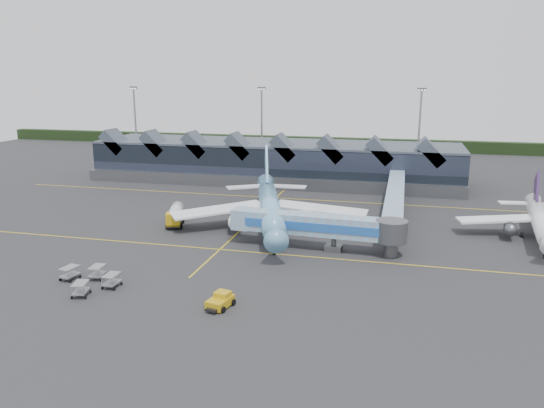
% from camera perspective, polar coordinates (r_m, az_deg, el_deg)
% --- Properties ---
extents(ground, '(260.00, 260.00, 0.00)m').
position_cam_1_polar(ground, '(88.06, -3.89, -3.29)').
color(ground, '#242426').
rests_on(ground, ground).
extents(taxi_stripes, '(120.00, 60.00, 0.01)m').
position_cam_1_polar(taxi_stripes, '(97.25, -2.08, -1.63)').
color(taxi_stripes, gold).
rests_on(taxi_stripes, ground).
extents(tree_line_far, '(260.00, 4.00, 4.00)m').
position_cam_1_polar(tree_line_far, '(193.34, 6.19, 6.54)').
color(tree_line_far, black).
rests_on(tree_line_far, ground).
extents(terminal, '(90.00, 22.25, 12.52)m').
position_cam_1_polar(terminal, '(132.85, 0.27, 4.66)').
color(terminal, black).
rests_on(terminal, ground).
extents(light_masts, '(132.40, 42.56, 22.45)m').
position_cam_1_polar(light_masts, '(143.59, 12.04, 8.10)').
color(light_masts, gray).
rests_on(light_masts, ground).
extents(main_airliner, '(33.11, 38.94, 12.77)m').
position_cam_1_polar(main_airliner, '(91.42, -0.25, -0.19)').
color(main_airliner, '#70BBE4').
rests_on(main_airliner, ground).
extents(regional_jet, '(25.63, 28.13, 9.65)m').
position_cam_1_polar(regional_jet, '(95.22, 26.90, -1.56)').
color(regional_jet, white).
rests_on(regional_jet, ground).
extents(jet_bridge, '(26.62, 5.49, 5.54)m').
position_cam_1_polar(jet_bridge, '(79.46, 5.86, -2.42)').
color(jet_bridge, '#80B1D5').
rests_on(jet_bridge, ground).
extents(fuel_truck, '(5.00, 9.54, 3.21)m').
position_cam_1_polar(fuel_truck, '(95.37, -10.32, -1.04)').
color(fuel_truck, black).
rests_on(fuel_truck, ground).
extents(pushback_tug, '(3.01, 4.09, 1.68)m').
position_cam_1_polar(pushback_tug, '(61.29, -5.57, -10.33)').
color(pushback_tug, '#BE9711').
rests_on(pushback_tug, ground).
extents(baggage_carts, '(8.40, 8.12, 1.69)m').
position_cam_1_polar(baggage_carts, '(70.72, -18.99, -7.53)').
color(baggage_carts, '#94989C').
rests_on(baggage_carts, ground).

